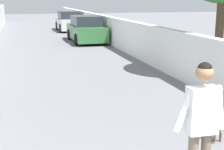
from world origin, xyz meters
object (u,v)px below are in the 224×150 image
Objects in this scene: car_far at (69,22)px; car_near at (86,30)px; person_skateboarder at (202,118)px; dog at (213,125)px.

car_near is at bearing -180.00° from car_far.
car_near is at bearing -6.02° from person_skateboarder.
person_skateboarder is 2.17m from dog.
dog is at bearing 178.81° from car_far.
car_near is at bearing -1.77° from dog.
car_far is at bearing -4.18° from person_skateboarder.
person_skateboarder is 0.40× the size of car_near.
person_skateboarder is at bearing 141.99° from dog.
person_skateboarder reaches higher than car_far.
dog is 0.46× the size of car_far.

